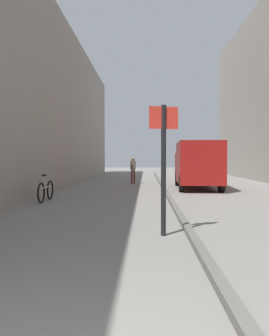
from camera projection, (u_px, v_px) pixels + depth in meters
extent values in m
plane|color=gray|center=(129.00, 195.00, 13.56)|extent=(80.00, 80.00, 0.00)
cube|color=gray|center=(5.00, 88.00, 13.61)|extent=(3.33, 40.00, 9.03)
cube|color=#615F5B|center=(167.00, 194.00, 13.50)|extent=(0.16, 40.00, 0.12)
cylinder|color=maroon|center=(132.00, 177.00, 19.59)|extent=(0.11, 0.11, 0.75)
cylinder|color=maroon|center=(134.00, 177.00, 19.61)|extent=(0.11, 0.11, 0.75)
cube|color=brown|center=(133.00, 166.00, 19.58)|extent=(0.23, 0.20, 0.64)
cylinder|color=brown|center=(131.00, 165.00, 19.57)|extent=(0.09, 0.09, 0.54)
cylinder|color=brown|center=(135.00, 165.00, 19.59)|extent=(0.09, 0.09, 0.54)
sphere|color=brown|center=(133.00, 159.00, 19.57)|extent=(0.21, 0.21, 0.21)
cube|color=maroon|center=(199.00, 162.00, 15.69)|extent=(2.13, 3.54, 2.00)
cube|color=maroon|center=(193.00, 166.00, 18.10)|extent=(2.05, 1.42, 1.50)
cube|color=black|center=(193.00, 160.00, 18.56)|extent=(1.68, 0.11, 0.66)
cylinder|color=black|center=(177.00, 179.00, 18.05)|extent=(0.25, 0.81, 0.80)
cylinder|color=black|center=(210.00, 179.00, 17.92)|extent=(0.25, 0.81, 0.80)
cylinder|color=black|center=(181.00, 183.00, 14.76)|extent=(0.25, 0.81, 0.80)
cylinder|color=black|center=(221.00, 183.00, 14.63)|extent=(0.25, 0.81, 0.80)
cylinder|color=black|center=(164.00, 171.00, 6.42)|extent=(0.10, 0.10, 2.60)
cube|color=red|center=(164.00, 118.00, 6.39)|extent=(0.58, 0.20, 0.44)
torus|color=black|center=(50.00, 190.00, 12.06)|extent=(0.06, 0.72, 0.72)
torus|color=black|center=(41.00, 193.00, 11.01)|extent=(0.06, 0.72, 0.72)
cylinder|color=#B7B7BC|center=(46.00, 187.00, 11.53)|extent=(0.06, 0.95, 0.05)
cylinder|color=#B7B7BC|center=(44.00, 181.00, 11.34)|extent=(0.04, 0.04, 0.40)
cube|color=black|center=(44.00, 175.00, 11.33)|extent=(0.10, 0.24, 0.06)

